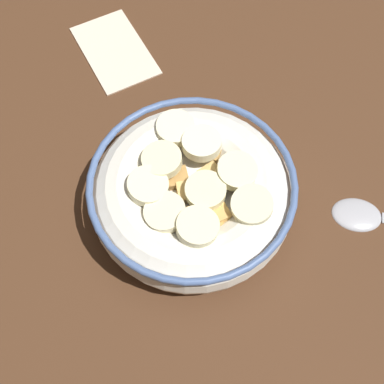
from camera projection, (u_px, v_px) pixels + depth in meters
ground_plane at (192, 212)px, 45.07cm from camera, size 105.38×105.38×2.00cm
cereal_bowl at (192, 193)px, 41.70cm from camera, size 17.24×17.24×5.83cm
folded_napkin at (115, 50)px, 52.56cm from camera, size 12.04×10.01×0.30cm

